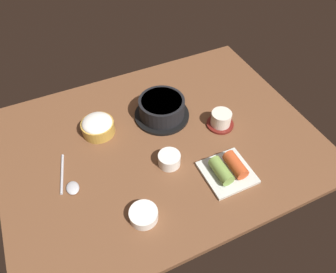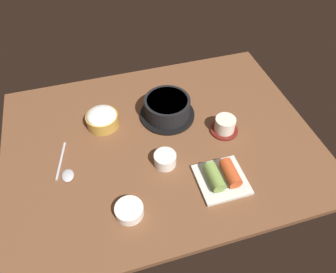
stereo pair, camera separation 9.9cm
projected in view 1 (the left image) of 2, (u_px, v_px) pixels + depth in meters
dining_table at (160, 142)px, 103.24cm from camera, size 100.00×76.00×2.00cm
stone_pot at (162, 108)px, 107.23cm from camera, size 18.99×18.99×7.34cm
rice_bowl at (98, 126)px, 102.67cm from camera, size 10.73×10.73×6.17cm
tea_cup_with_saucer at (221, 120)px, 105.14cm from camera, size 9.18×9.18×5.54cm
banchan_cup_center at (169, 159)px, 94.73cm from camera, size 6.80×6.80×3.93cm
kimchi_plate at (228, 170)px, 92.40cm from camera, size 14.04×14.04×4.88cm
side_bowl_near at (144, 215)px, 83.15cm from camera, size 7.74×7.74×2.92cm
spoon at (69, 183)px, 90.82cm from camera, size 5.60×16.25×1.35cm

